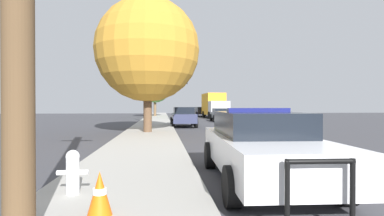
{
  "coord_description": "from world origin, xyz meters",
  "views": [
    {
      "loc": [
        -4.41,
        -6.35,
        1.65
      ],
      "look_at": [
        -1.99,
        17.71,
        1.42
      ],
      "focal_mm": 28.0,
      "sensor_mm": 36.0,
      "label": 1
    }
  ],
  "objects_px": {
    "car_background_midblock": "(183,116)",
    "tree_sidewalk_far": "(155,87)",
    "police_car": "(261,145)",
    "car_background_oncoming": "(221,114)",
    "tree_sidewalk_near": "(148,50)",
    "car_background_distant": "(201,111)",
    "box_truck": "(214,105)",
    "traffic_cone": "(100,193)",
    "traffic_light": "(164,86)",
    "fire_hydrant": "(73,171)"
  },
  "relations": [
    {
      "from": "traffic_light",
      "to": "traffic_cone",
      "type": "height_order",
      "value": "traffic_light"
    },
    {
      "from": "police_car",
      "to": "box_truck",
      "type": "height_order",
      "value": "box_truck"
    },
    {
      "from": "car_background_distant",
      "to": "box_truck",
      "type": "bearing_deg",
      "value": -85.03
    },
    {
      "from": "fire_hydrant",
      "to": "car_background_oncoming",
      "type": "xyz_separation_m",
      "value": [
        7.54,
        24.7,
        0.19
      ]
    },
    {
      "from": "car_background_midblock",
      "to": "tree_sidewalk_far",
      "type": "distance_m",
      "value": 20.18
    },
    {
      "from": "traffic_light",
      "to": "traffic_cone",
      "type": "distance_m",
      "value": 24.34
    },
    {
      "from": "police_car",
      "to": "traffic_cone",
      "type": "xyz_separation_m",
      "value": [
        -2.97,
        -2.03,
        -0.36
      ]
    },
    {
      "from": "tree_sidewalk_near",
      "to": "traffic_cone",
      "type": "bearing_deg",
      "value": -90.2
    },
    {
      "from": "tree_sidewalk_near",
      "to": "car_background_oncoming",
      "type": "bearing_deg",
      "value": 61.89
    },
    {
      "from": "police_car",
      "to": "traffic_cone",
      "type": "bearing_deg",
      "value": 36.85
    },
    {
      "from": "police_car",
      "to": "fire_hydrant",
      "type": "relative_size",
      "value": 6.79
    },
    {
      "from": "police_car",
      "to": "car_background_distant",
      "type": "distance_m",
      "value": 37.85
    },
    {
      "from": "tree_sidewalk_near",
      "to": "traffic_cone",
      "type": "height_order",
      "value": "tree_sidewalk_near"
    },
    {
      "from": "car_background_oncoming",
      "to": "tree_sidewalk_near",
      "type": "relative_size",
      "value": 0.56
    },
    {
      "from": "traffic_light",
      "to": "tree_sidewalk_far",
      "type": "bearing_deg",
      "value": 94.7
    },
    {
      "from": "traffic_light",
      "to": "tree_sidewalk_near",
      "type": "distance_m",
      "value": 11.3
    },
    {
      "from": "fire_hydrant",
      "to": "box_truck",
      "type": "relative_size",
      "value": 0.11
    },
    {
      "from": "car_background_distant",
      "to": "tree_sidewalk_far",
      "type": "height_order",
      "value": "tree_sidewalk_far"
    },
    {
      "from": "car_background_distant",
      "to": "fire_hydrant",
      "type": "bearing_deg",
      "value": -104.53
    },
    {
      "from": "traffic_light",
      "to": "car_background_midblock",
      "type": "bearing_deg",
      "value": -75.44
    },
    {
      "from": "police_car",
      "to": "car_background_oncoming",
      "type": "height_order",
      "value": "police_car"
    },
    {
      "from": "tree_sidewalk_far",
      "to": "car_background_oncoming",
      "type": "bearing_deg",
      "value": -60.84
    },
    {
      "from": "police_car",
      "to": "box_truck",
      "type": "xyz_separation_m",
      "value": [
        4.59,
        31.74,
        0.89
      ]
    },
    {
      "from": "police_car",
      "to": "car_background_midblock",
      "type": "relative_size",
      "value": 1.21
    },
    {
      "from": "car_background_oncoming",
      "to": "car_background_distant",
      "type": "relative_size",
      "value": 0.91
    },
    {
      "from": "box_truck",
      "to": "tree_sidewalk_far",
      "type": "bearing_deg",
      "value": -32.18
    },
    {
      "from": "tree_sidewalk_near",
      "to": "traffic_cone",
      "type": "relative_size",
      "value": 12.53
    },
    {
      "from": "fire_hydrant",
      "to": "tree_sidewalk_near",
      "type": "distance_m",
      "value": 12.66
    },
    {
      "from": "car_background_midblock",
      "to": "tree_sidewalk_near",
      "type": "xyz_separation_m",
      "value": [
        -2.45,
        -5.62,
        3.99
      ]
    },
    {
      "from": "traffic_cone",
      "to": "tree_sidewalk_far",
      "type": "bearing_deg",
      "value": 90.18
    },
    {
      "from": "car_background_oncoming",
      "to": "tree_sidewalk_near",
      "type": "xyz_separation_m",
      "value": [
        -6.84,
        -12.8,
        4.06
      ]
    },
    {
      "from": "police_car",
      "to": "car_background_midblock",
      "type": "bearing_deg",
      "value": -85.82
    },
    {
      "from": "box_truck",
      "to": "tree_sidewalk_near",
      "type": "bearing_deg",
      "value": 68.45
    },
    {
      "from": "car_background_distant",
      "to": "tree_sidewalk_near",
      "type": "bearing_deg",
      "value": -107.69
    },
    {
      "from": "fire_hydrant",
      "to": "traffic_cone",
      "type": "xyz_separation_m",
      "value": [
        0.66,
        -1.06,
        -0.1
      ]
    },
    {
      "from": "fire_hydrant",
      "to": "car_background_distant",
      "type": "bearing_deg",
      "value": 79.29
    },
    {
      "from": "police_car",
      "to": "traffic_light",
      "type": "distance_m",
      "value": 22.34
    },
    {
      "from": "car_background_distant",
      "to": "car_background_midblock",
      "type": "bearing_deg",
      "value": -104.96
    },
    {
      "from": "tree_sidewalk_near",
      "to": "traffic_light",
      "type": "bearing_deg",
      "value": 84.87
    },
    {
      "from": "car_background_midblock",
      "to": "tree_sidewalk_far",
      "type": "height_order",
      "value": "tree_sidewalk_far"
    },
    {
      "from": "traffic_light",
      "to": "car_background_midblock",
      "type": "relative_size",
      "value": 1.09
    },
    {
      "from": "car_background_oncoming",
      "to": "tree_sidewalk_far",
      "type": "distance_m",
      "value": 14.79
    },
    {
      "from": "traffic_light",
      "to": "car_background_midblock",
      "type": "xyz_separation_m",
      "value": [
        1.44,
        -5.55,
        -2.63
      ]
    },
    {
      "from": "traffic_light",
      "to": "car_background_oncoming",
      "type": "distance_m",
      "value": 6.63
    },
    {
      "from": "fire_hydrant",
      "to": "car_background_midblock",
      "type": "height_order",
      "value": "car_background_midblock"
    },
    {
      "from": "car_background_distant",
      "to": "box_truck",
      "type": "xyz_separation_m",
      "value": [
        0.92,
        -5.93,
        0.93
      ]
    },
    {
      "from": "box_truck",
      "to": "tree_sidewalk_near",
      "type": "distance_m",
      "value": 22.34
    },
    {
      "from": "traffic_light",
      "to": "police_car",
      "type": "bearing_deg",
      "value": -85.02
    },
    {
      "from": "car_background_oncoming",
      "to": "car_background_distant",
      "type": "bearing_deg",
      "value": -86.68
    },
    {
      "from": "traffic_light",
      "to": "tree_sidewalk_far",
      "type": "xyz_separation_m",
      "value": [
        -1.17,
        14.16,
        0.83
      ]
    }
  ]
}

